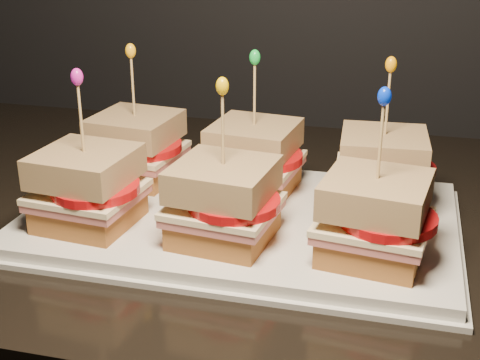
# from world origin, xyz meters

# --- Properties ---
(granite_slab) EXTENTS (2.35, 0.64, 0.04)m
(granite_slab) POSITION_xyz_m (0.57, 1.69, 0.86)
(granite_slab) COLOR black
(granite_slab) RESTS_ON cabinet
(platter) EXTENTS (0.45, 0.28, 0.02)m
(platter) POSITION_xyz_m (0.89, 1.62, 0.89)
(platter) COLOR white
(platter) RESTS_ON granite_slab
(platter_rim) EXTENTS (0.46, 0.29, 0.01)m
(platter_rim) POSITION_xyz_m (0.89, 1.62, 0.88)
(platter_rim) COLOR white
(platter_rim) RESTS_ON granite_slab
(sandwich_0_bread_bot) EXTENTS (0.10, 0.10, 0.02)m
(sandwich_0_bread_bot) POSITION_xyz_m (0.75, 1.69, 0.91)
(sandwich_0_bread_bot) COLOR brown
(sandwich_0_bread_bot) RESTS_ON platter
(sandwich_0_ham) EXTENTS (0.11, 0.10, 0.01)m
(sandwich_0_ham) POSITION_xyz_m (0.75, 1.69, 0.93)
(sandwich_0_ham) COLOR #B95552
(sandwich_0_ham) RESTS_ON sandwich_0_bread_bot
(sandwich_0_cheese) EXTENTS (0.11, 0.11, 0.01)m
(sandwich_0_cheese) POSITION_xyz_m (0.75, 1.69, 0.93)
(sandwich_0_cheese) COLOR #FFE8B1
(sandwich_0_cheese) RESTS_ON sandwich_0_ham
(sandwich_0_tomato) EXTENTS (0.09, 0.09, 0.01)m
(sandwich_0_tomato) POSITION_xyz_m (0.76, 1.68, 0.94)
(sandwich_0_tomato) COLOR #B50D0F
(sandwich_0_tomato) RESTS_ON sandwich_0_cheese
(sandwich_0_bread_top) EXTENTS (0.10, 0.10, 0.03)m
(sandwich_0_bread_top) POSITION_xyz_m (0.75, 1.69, 0.96)
(sandwich_0_bread_top) COLOR brown
(sandwich_0_bread_top) RESTS_ON sandwich_0_tomato
(sandwich_0_pick) EXTENTS (0.00, 0.00, 0.09)m
(sandwich_0_pick) POSITION_xyz_m (0.75, 1.69, 1.01)
(sandwich_0_pick) COLOR tan
(sandwich_0_pick) RESTS_ON sandwich_0_bread_top
(sandwich_0_frill) EXTENTS (0.01, 0.01, 0.02)m
(sandwich_0_frill) POSITION_xyz_m (0.75, 1.69, 1.05)
(sandwich_0_frill) COLOR #F7A810
(sandwich_0_frill) RESTS_ON sandwich_0_pick
(sandwich_1_bread_bot) EXTENTS (0.10, 0.10, 0.02)m
(sandwich_1_bread_bot) POSITION_xyz_m (0.89, 1.69, 0.91)
(sandwich_1_bread_bot) COLOR brown
(sandwich_1_bread_bot) RESTS_ON platter
(sandwich_1_ham) EXTENTS (0.11, 0.10, 0.01)m
(sandwich_1_ham) POSITION_xyz_m (0.89, 1.69, 0.93)
(sandwich_1_ham) COLOR #B95552
(sandwich_1_ham) RESTS_ON sandwich_1_bread_bot
(sandwich_1_cheese) EXTENTS (0.11, 0.11, 0.01)m
(sandwich_1_cheese) POSITION_xyz_m (0.89, 1.69, 0.93)
(sandwich_1_cheese) COLOR #FFE8B1
(sandwich_1_cheese) RESTS_ON sandwich_1_ham
(sandwich_1_tomato) EXTENTS (0.09, 0.09, 0.01)m
(sandwich_1_tomato) POSITION_xyz_m (0.91, 1.68, 0.94)
(sandwich_1_tomato) COLOR #B50D0F
(sandwich_1_tomato) RESTS_ON sandwich_1_cheese
(sandwich_1_bread_top) EXTENTS (0.10, 0.10, 0.03)m
(sandwich_1_bread_top) POSITION_xyz_m (0.89, 1.69, 0.96)
(sandwich_1_bread_top) COLOR brown
(sandwich_1_bread_top) RESTS_ON sandwich_1_tomato
(sandwich_1_pick) EXTENTS (0.00, 0.00, 0.09)m
(sandwich_1_pick) POSITION_xyz_m (0.89, 1.69, 1.01)
(sandwich_1_pick) COLOR tan
(sandwich_1_pick) RESTS_ON sandwich_1_bread_top
(sandwich_1_frill) EXTENTS (0.01, 0.01, 0.02)m
(sandwich_1_frill) POSITION_xyz_m (0.89, 1.69, 1.05)
(sandwich_1_frill) COLOR green
(sandwich_1_frill) RESTS_ON sandwich_1_pick
(sandwich_2_bread_bot) EXTENTS (0.09, 0.09, 0.02)m
(sandwich_2_bread_bot) POSITION_xyz_m (1.04, 1.69, 0.91)
(sandwich_2_bread_bot) COLOR brown
(sandwich_2_bread_bot) RESTS_ON platter
(sandwich_2_ham) EXTENTS (0.10, 0.10, 0.01)m
(sandwich_2_ham) POSITION_xyz_m (1.04, 1.69, 0.93)
(sandwich_2_ham) COLOR #B95552
(sandwich_2_ham) RESTS_ON sandwich_2_bread_bot
(sandwich_2_cheese) EXTENTS (0.11, 0.10, 0.01)m
(sandwich_2_cheese) POSITION_xyz_m (1.04, 1.69, 0.93)
(sandwich_2_cheese) COLOR #FFE8B1
(sandwich_2_cheese) RESTS_ON sandwich_2_ham
(sandwich_2_tomato) EXTENTS (0.09, 0.09, 0.01)m
(sandwich_2_tomato) POSITION_xyz_m (1.05, 1.68, 0.94)
(sandwich_2_tomato) COLOR #B50D0F
(sandwich_2_tomato) RESTS_ON sandwich_2_cheese
(sandwich_2_bread_top) EXTENTS (0.10, 0.10, 0.03)m
(sandwich_2_bread_top) POSITION_xyz_m (1.04, 1.69, 0.96)
(sandwich_2_bread_top) COLOR brown
(sandwich_2_bread_top) RESTS_ON sandwich_2_tomato
(sandwich_2_pick) EXTENTS (0.00, 0.00, 0.09)m
(sandwich_2_pick) POSITION_xyz_m (1.04, 1.69, 1.01)
(sandwich_2_pick) COLOR tan
(sandwich_2_pick) RESTS_ON sandwich_2_bread_top
(sandwich_2_frill) EXTENTS (0.01, 0.01, 0.02)m
(sandwich_2_frill) POSITION_xyz_m (1.04, 1.69, 1.05)
(sandwich_2_frill) COLOR orange
(sandwich_2_frill) RESTS_ON sandwich_2_pick
(sandwich_3_bread_bot) EXTENTS (0.10, 0.10, 0.02)m
(sandwich_3_bread_bot) POSITION_xyz_m (0.75, 1.56, 0.91)
(sandwich_3_bread_bot) COLOR brown
(sandwich_3_bread_bot) RESTS_ON platter
(sandwich_3_ham) EXTENTS (0.11, 0.10, 0.01)m
(sandwich_3_ham) POSITION_xyz_m (0.75, 1.56, 0.93)
(sandwich_3_ham) COLOR #B95552
(sandwich_3_ham) RESTS_ON sandwich_3_bread_bot
(sandwich_3_cheese) EXTENTS (0.11, 0.10, 0.01)m
(sandwich_3_cheese) POSITION_xyz_m (0.75, 1.56, 0.93)
(sandwich_3_cheese) COLOR #FFE8B1
(sandwich_3_cheese) RESTS_ON sandwich_3_ham
(sandwich_3_tomato) EXTENTS (0.09, 0.09, 0.01)m
(sandwich_3_tomato) POSITION_xyz_m (0.76, 1.55, 0.94)
(sandwich_3_tomato) COLOR #B50D0F
(sandwich_3_tomato) RESTS_ON sandwich_3_cheese
(sandwich_3_bread_top) EXTENTS (0.10, 0.10, 0.03)m
(sandwich_3_bread_top) POSITION_xyz_m (0.75, 1.56, 0.96)
(sandwich_3_bread_top) COLOR brown
(sandwich_3_bread_top) RESTS_ON sandwich_3_tomato
(sandwich_3_pick) EXTENTS (0.00, 0.00, 0.09)m
(sandwich_3_pick) POSITION_xyz_m (0.75, 1.56, 1.01)
(sandwich_3_pick) COLOR tan
(sandwich_3_pick) RESTS_ON sandwich_3_bread_top
(sandwich_3_frill) EXTENTS (0.01, 0.01, 0.02)m
(sandwich_3_frill) POSITION_xyz_m (0.75, 1.56, 1.05)
(sandwich_3_frill) COLOR #C51D9C
(sandwich_3_frill) RESTS_ON sandwich_3_pick
(sandwich_4_bread_bot) EXTENTS (0.10, 0.10, 0.02)m
(sandwich_4_bread_bot) POSITION_xyz_m (0.89, 1.56, 0.91)
(sandwich_4_bread_bot) COLOR brown
(sandwich_4_bread_bot) RESTS_ON platter
(sandwich_4_ham) EXTENTS (0.11, 0.10, 0.01)m
(sandwich_4_ham) POSITION_xyz_m (0.89, 1.56, 0.93)
(sandwich_4_ham) COLOR #B95552
(sandwich_4_ham) RESTS_ON sandwich_4_bread_bot
(sandwich_4_cheese) EXTENTS (0.11, 0.11, 0.01)m
(sandwich_4_cheese) POSITION_xyz_m (0.89, 1.56, 0.93)
(sandwich_4_cheese) COLOR #FFE8B1
(sandwich_4_cheese) RESTS_ON sandwich_4_ham
(sandwich_4_tomato) EXTENTS (0.09, 0.09, 0.01)m
(sandwich_4_tomato) POSITION_xyz_m (0.91, 1.55, 0.94)
(sandwich_4_tomato) COLOR #B50D0F
(sandwich_4_tomato) RESTS_ON sandwich_4_cheese
(sandwich_4_bread_top) EXTENTS (0.10, 0.10, 0.03)m
(sandwich_4_bread_top) POSITION_xyz_m (0.89, 1.56, 0.96)
(sandwich_4_bread_top) COLOR brown
(sandwich_4_bread_top) RESTS_ON sandwich_4_tomato
(sandwich_4_pick) EXTENTS (0.00, 0.00, 0.09)m
(sandwich_4_pick) POSITION_xyz_m (0.89, 1.56, 1.01)
(sandwich_4_pick) COLOR tan
(sandwich_4_pick) RESTS_ON sandwich_4_bread_top
(sandwich_4_frill) EXTENTS (0.01, 0.01, 0.02)m
(sandwich_4_frill) POSITION_xyz_m (0.89, 1.56, 1.05)
(sandwich_4_frill) COLOR #E9B306
(sandwich_4_frill) RESTS_ON sandwich_4_pick
(sandwich_5_bread_bot) EXTENTS (0.10, 0.10, 0.02)m
(sandwich_5_bread_bot) POSITION_xyz_m (1.04, 1.56, 0.91)
(sandwich_5_bread_bot) COLOR brown
(sandwich_5_bread_bot) RESTS_ON platter
(sandwich_5_ham) EXTENTS (0.11, 0.11, 0.01)m
(sandwich_5_ham) POSITION_xyz_m (1.04, 1.56, 0.93)
(sandwich_5_ham) COLOR #B95552
(sandwich_5_ham) RESTS_ON sandwich_5_bread_bot
(sandwich_5_cheese) EXTENTS (0.11, 0.11, 0.01)m
(sandwich_5_cheese) POSITION_xyz_m (1.04, 1.56, 0.93)
(sandwich_5_cheese) COLOR #FFE8B1
(sandwich_5_cheese) RESTS_ON sandwich_5_ham
(sandwich_5_tomato) EXTENTS (0.09, 0.09, 0.01)m
(sandwich_5_tomato) POSITION_xyz_m (1.05, 1.55, 0.94)
(sandwich_5_tomato) COLOR #B50D0F
(sandwich_5_tomato) RESTS_ON sandwich_5_cheese
(sandwich_5_bread_top) EXTENTS (0.10, 0.10, 0.03)m
(sandwich_5_bread_top) POSITION_xyz_m (1.04, 1.56, 0.96)
(sandwich_5_bread_top) COLOR brown
(sandwich_5_bread_top) RESTS_ON sandwich_5_tomato
(sandwich_5_pick) EXTENTS (0.00, 0.00, 0.09)m
(sandwich_5_pick) POSITION_xyz_m (1.04, 1.56, 1.01)
(sandwich_5_pick) COLOR tan
(sandwich_5_pick) RESTS_ON sandwich_5_bread_top
(sandwich_5_frill) EXTENTS (0.01, 0.01, 0.02)m
(sandwich_5_frill) POSITION_xyz_m (1.04, 1.56, 1.05)
(sandwich_5_frill) COLOR #062DDF
(sandwich_5_frill) RESTS_ON sandwich_5_pick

